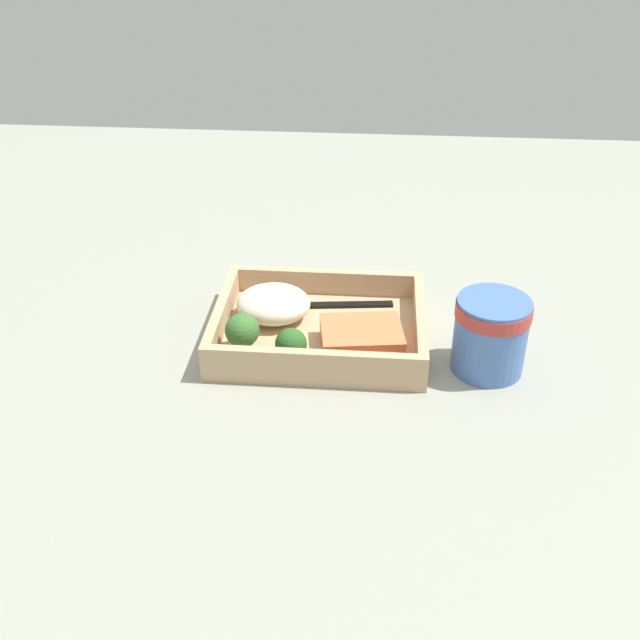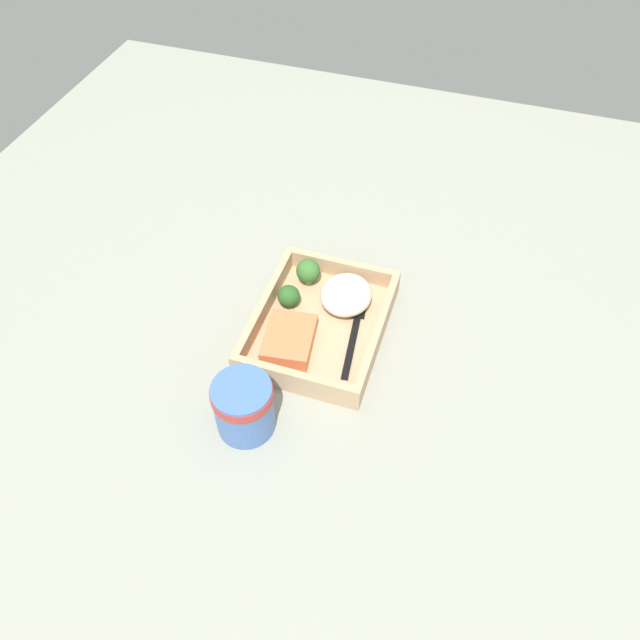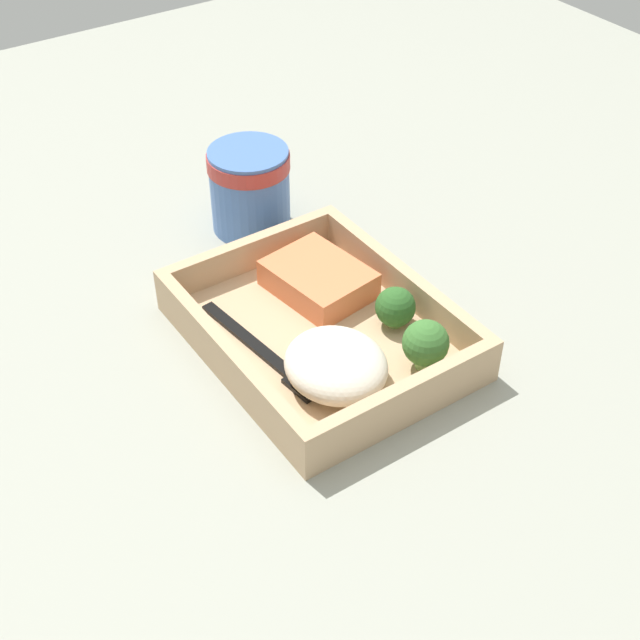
# 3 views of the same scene
# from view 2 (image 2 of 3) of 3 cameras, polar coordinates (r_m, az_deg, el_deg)

# --- Properties ---
(ground_plane) EXTENTS (1.60, 1.60, 0.02)m
(ground_plane) POSITION_cam_2_polar(r_m,az_deg,el_deg) (1.02, -0.00, -1.36)
(ground_plane) COLOR gray
(takeout_tray) EXTENTS (0.25, 0.20, 0.01)m
(takeout_tray) POSITION_cam_2_polar(r_m,az_deg,el_deg) (1.00, -0.00, -0.78)
(takeout_tray) COLOR tan
(takeout_tray) RESTS_ON ground_plane
(tray_rim) EXTENTS (0.25, 0.20, 0.03)m
(tray_rim) POSITION_cam_2_polar(r_m,az_deg,el_deg) (0.99, -0.00, 0.05)
(tray_rim) COLOR tan
(tray_rim) RESTS_ON takeout_tray
(salmon_fillet) EXTENTS (0.10, 0.09, 0.03)m
(salmon_fillet) POSITION_cam_2_polar(r_m,az_deg,el_deg) (0.96, -2.84, -1.81)
(salmon_fillet) COLOR #E87647
(salmon_fillet) RESTS_ON takeout_tray
(mashed_potatoes) EXTENTS (0.09, 0.08, 0.04)m
(mashed_potatoes) POSITION_cam_2_polar(r_m,az_deg,el_deg) (1.02, 2.40, 2.32)
(mashed_potatoes) COLOR beige
(mashed_potatoes) RESTS_ON takeout_tray
(broccoli_floret_1) EXTENTS (0.04, 0.04, 0.04)m
(broccoli_floret_1) POSITION_cam_2_polar(r_m,az_deg,el_deg) (1.02, -2.88, 2.17)
(broccoli_floret_1) COLOR #7DA35A
(broccoli_floret_1) RESTS_ON takeout_tray
(broccoli_floret_2) EXTENTS (0.04, 0.04, 0.05)m
(broccoli_floret_2) POSITION_cam_2_polar(r_m,az_deg,el_deg) (1.05, -1.09, 4.47)
(broccoli_floret_2) COLOR #75A256
(broccoli_floret_2) RESTS_ON takeout_tray
(fork) EXTENTS (0.16, 0.03, 0.00)m
(fork) POSITION_cam_2_polar(r_m,az_deg,el_deg) (0.99, 3.14, -1.25)
(fork) COLOR black
(fork) RESTS_ON takeout_tray
(paper_cup) EXTENTS (0.09, 0.09, 0.09)m
(paper_cup) POSITION_cam_2_polar(r_m,az_deg,el_deg) (0.87, -7.00, -7.72)
(paper_cup) COLOR #466DB4
(paper_cup) RESTS_ON ground_plane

